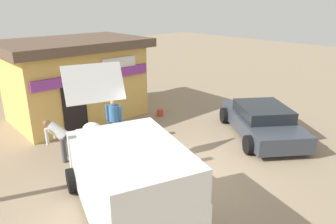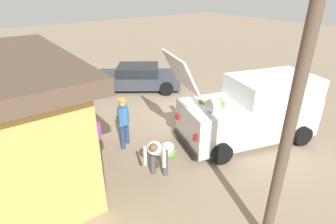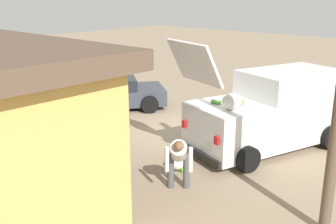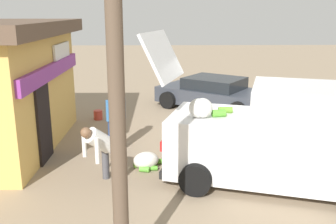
{
  "view_description": "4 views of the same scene",
  "coord_description": "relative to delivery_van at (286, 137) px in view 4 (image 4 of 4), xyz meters",
  "views": [
    {
      "loc": [
        -5.78,
        -5.51,
        4.65
      ],
      "look_at": [
        0.58,
        1.43,
        1.28
      ],
      "focal_mm": 33.42,
      "sensor_mm": 36.0,
      "label": 1
    },
    {
      "loc": [
        -7.12,
        6.31,
        4.71
      ],
      "look_at": [
        -0.7,
        1.51,
        0.85
      ],
      "focal_mm": 28.73,
      "sensor_mm": 36.0,
      "label": 2
    },
    {
      "loc": [
        -7.39,
        8.87,
        4.06
      ],
      "look_at": [
        -0.07,
        0.94,
        0.83
      ],
      "focal_mm": 42.36,
      "sensor_mm": 36.0,
      "label": 3
    },
    {
      "loc": [
        -9.59,
        1.94,
        3.45
      ],
      "look_at": [
        -0.15,
        1.72,
        0.92
      ],
      "focal_mm": 40.53,
      "sensor_mm": 36.0,
      "label": 4
    }
  ],
  "objects": [
    {
      "name": "ground_plane",
      "position": [
        2.48,
        0.57,
        -1.02
      ],
      "size": [
        60.0,
        60.0,
        0.0
      ],
      "primitive_type": "plane",
      "color": "gray"
    },
    {
      "name": "delivery_van",
      "position": [
        0.0,
        0.0,
        0.0
      ],
      "size": [
        3.09,
        5.09,
        3.04
      ],
      "color": "white",
      "rests_on": "ground_plane"
    },
    {
      "name": "parked_sedan",
      "position": [
        6.3,
        0.52,
        -0.47
      ],
      "size": [
        3.84,
        4.34,
        1.13
      ],
      "color": "#383D47",
      "rests_on": "ground_plane"
    },
    {
      "name": "vendor_standing",
      "position": [
        2.04,
        3.6,
        -0.1
      ],
      "size": [
        0.48,
        0.48,
        1.61
      ],
      "color": "navy",
      "rests_on": "ground_plane"
    },
    {
      "name": "customer_bending",
      "position": [
        0.1,
        3.69,
        -0.23
      ],
      "size": [
        0.72,
        0.72,
        1.28
      ],
      "color": "#4C4C51",
      "rests_on": "ground_plane"
    },
    {
      "name": "unloaded_banana_pile",
      "position": [
        0.87,
        2.82,
        -0.85
      ],
      "size": [
        0.62,
        0.74,
        0.38
      ],
      "color": "silver",
      "rests_on": "ground_plane"
    },
    {
      "name": "paint_bucket",
      "position": [
        4.9,
        4.52,
        -0.87
      ],
      "size": [
        0.28,
        0.28,
        0.31
      ],
      "primitive_type": "cylinder",
      "color": "#BF3F33",
      "rests_on": "ground_plane"
    },
    {
      "name": "utility_pole",
      "position": [
        -2.76,
        3.02,
        1.52
      ],
      "size": [
        0.2,
        0.2,
        5.08
      ],
      "primitive_type": "cylinder",
      "color": "brown",
      "rests_on": "ground_plane"
    }
  ]
}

